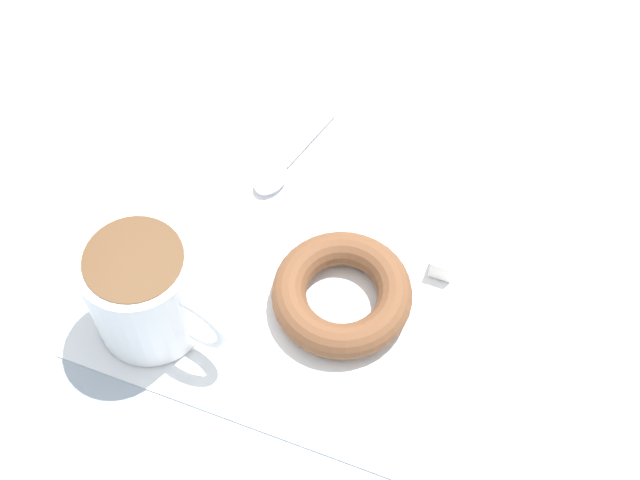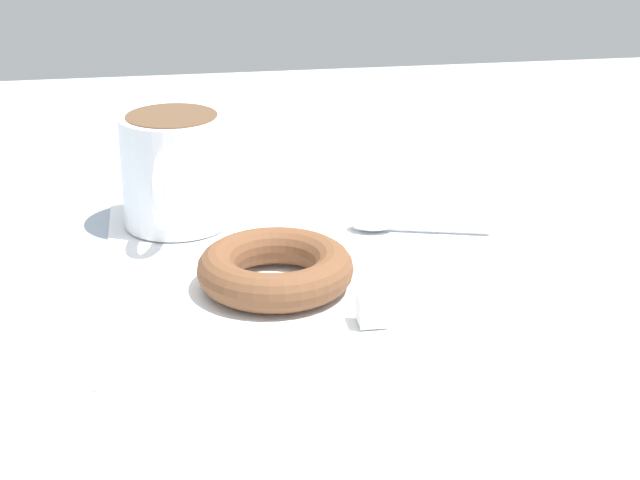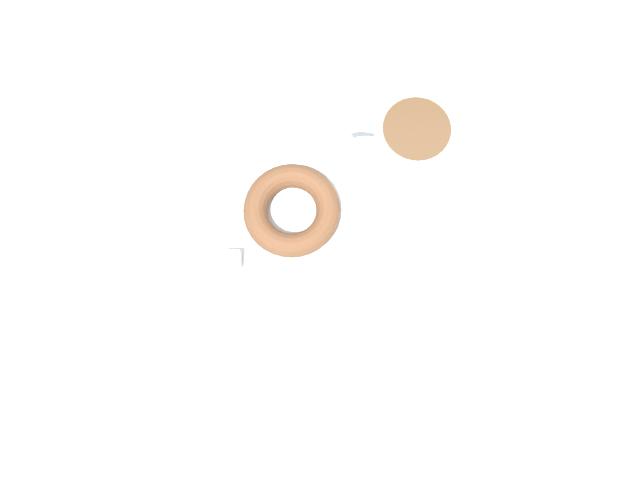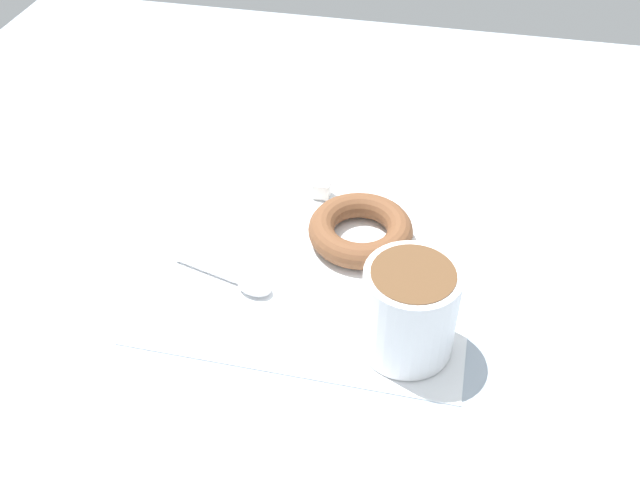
{
  "view_description": "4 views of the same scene",
  "coord_description": "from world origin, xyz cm",
  "px_view_note": "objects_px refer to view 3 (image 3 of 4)",
  "views": [
    {
      "loc": [
        37.7,
        15.54,
        62.84
      ],
      "look_at": [
        1.91,
        2.34,
        2.3
      ],
      "focal_mm": 50.0,
      "sensor_mm": 36.0,
      "label": 1
    },
    {
      "loc": [
        13.27,
        73.95,
        32.33
      ],
      "look_at": [
        1.91,
        2.34,
        2.3
      ],
      "focal_mm": 60.0,
      "sensor_mm": 36.0,
      "label": 2
    },
    {
      "loc": [
        -15.29,
        2.51,
        69.65
      ],
      "look_at": [
        1.91,
        2.34,
        2.3
      ],
      "focal_mm": 35.0,
      "sensor_mm": 36.0,
      "label": 3
    },
    {
      "loc": [
        13.36,
        -51.18,
        50.59
      ],
      "look_at": [
        1.91,
        2.34,
        2.3
      ],
      "focal_mm": 40.0,
      "sensor_mm": 36.0,
      "label": 4
    }
  ],
  "objects_px": {
    "coffee_cup": "(409,145)",
    "spoon": "(375,299)",
    "sugar_cube": "(232,263)",
    "donut": "(292,210)"
  },
  "relations": [
    {
      "from": "spoon",
      "to": "sugar_cube",
      "type": "relative_size",
      "value": 6.05
    },
    {
      "from": "sugar_cube",
      "to": "donut",
      "type": "bearing_deg",
      "value": -48.06
    },
    {
      "from": "donut",
      "to": "spoon",
      "type": "bearing_deg",
      "value": -137.7
    },
    {
      "from": "coffee_cup",
      "to": "sugar_cube",
      "type": "bearing_deg",
      "value": 122.15
    },
    {
      "from": "donut",
      "to": "spoon",
      "type": "height_order",
      "value": "donut"
    },
    {
      "from": "spoon",
      "to": "sugar_cube",
      "type": "xyz_separation_m",
      "value": [
        0.04,
        0.16,
        0.01
      ]
    },
    {
      "from": "coffee_cup",
      "to": "spoon",
      "type": "bearing_deg",
      "value": 166.66
    },
    {
      "from": "spoon",
      "to": "sugar_cube",
      "type": "height_order",
      "value": "sugar_cube"
    },
    {
      "from": "donut",
      "to": "spoon",
      "type": "xyz_separation_m",
      "value": [
        -0.1,
        -0.09,
        -0.01
      ]
    },
    {
      "from": "coffee_cup",
      "to": "spoon",
      "type": "xyz_separation_m",
      "value": [
        -0.17,
        0.04,
        -0.04
      ]
    }
  ]
}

